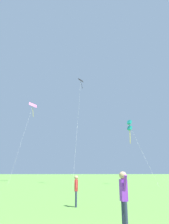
% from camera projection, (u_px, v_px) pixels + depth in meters
% --- Properties ---
extents(kite_black_large, '(1.63, 10.04, 17.80)m').
position_uv_depth(kite_black_large, '(80.00, 86.00, 36.11)').
color(kite_black_large, black).
rests_on(kite_black_large, ground_plane).
extents(kite_teal_box, '(2.07, 6.22, 9.85)m').
position_uv_depth(kite_teal_box, '(130.00, 126.00, 33.72)').
color(kite_teal_box, teal).
rests_on(kite_teal_box, ground_plane).
extents(kite_pink_low, '(1.72, 12.29, 16.68)m').
position_uv_depth(kite_pink_low, '(32.00, 108.00, 45.93)').
color(kite_pink_low, pink).
rests_on(kite_pink_low, ground_plane).
extents(person_foreground_watcher, '(0.22, 0.52, 1.61)m').
position_uv_depth(person_foreground_watcher, '(76.00, 188.00, 11.48)').
color(person_foreground_watcher, '#2D3351').
rests_on(person_foreground_watcher, ground_plane).
extents(person_near_tree, '(0.25, 0.59, 1.81)m').
position_uv_depth(person_near_tree, '(124.00, 195.00, 6.81)').
color(person_near_tree, '#2D3351').
rests_on(person_near_tree, ground_plane).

